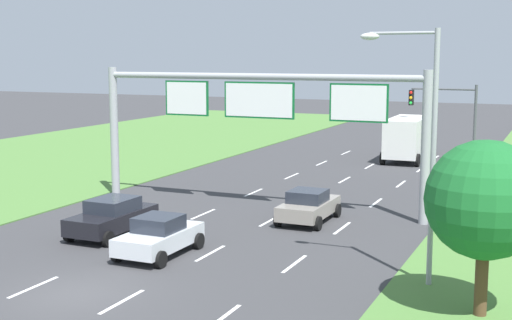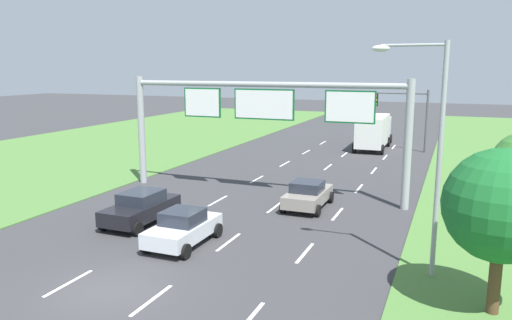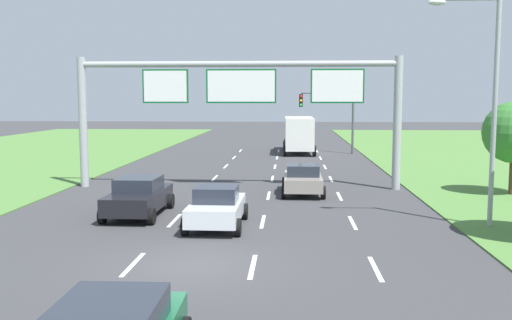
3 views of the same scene
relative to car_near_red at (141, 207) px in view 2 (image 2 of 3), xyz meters
The scene contains 12 objects.
ground_plane 7.71m from the car_near_red, 63.62° to the right, with size 200.00×200.00×0.00m, color #38383A.
lane_dashes_inner_left 2.81m from the car_near_red, 52.05° to the left, with size 0.14×56.40×0.01m.
lane_dashes_inner_right 5.64m from the car_near_red, 22.41° to the left, with size 0.14×56.40×0.01m.
lane_dashes_slip 8.95m from the car_near_red, 13.80° to the left, with size 0.14×56.40×0.01m.
car_near_red is the anchor object (origin of this frame).
car_lead_silver 8.91m from the car_near_red, 39.63° to the left, with size 2.12×4.00×1.50m.
car_mid_lane 3.96m from the car_near_red, 28.55° to the right, with size 2.11×3.97×1.55m.
box_truck 28.48m from the car_near_red, 75.87° to the left, with size 2.80×8.41×3.14m.
sign_gantry 9.23m from the car_near_red, 63.98° to the left, with size 17.24×0.44×7.00m.
traffic_light_mast 28.78m from the car_near_red, 70.22° to the left, with size 4.76×0.49×5.60m.
street_lamp 14.02m from the car_near_red, ahead, with size 2.61×0.32×8.50m.
roadside_tree_near 16.22m from the car_near_red, 13.38° to the right, with size 3.48×3.48×5.26m.
Camera 2 is at (10.73, -12.96, 7.62)m, focal length 35.00 mm.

